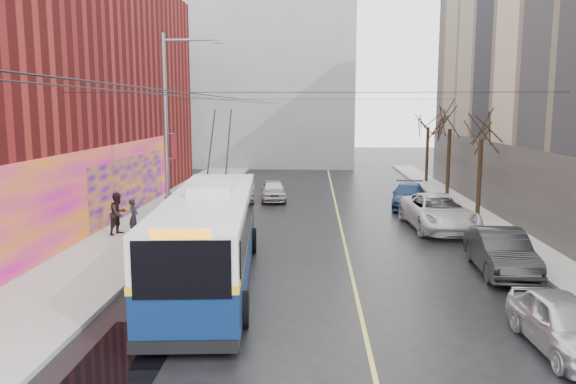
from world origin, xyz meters
name	(u,v)px	position (x,y,z in m)	size (l,w,h in m)	color
ground	(308,330)	(0.00, 0.00, 0.00)	(140.00, 140.00, 0.00)	black
sidewalk_left	(145,228)	(-8.00, 12.00, 0.07)	(4.00, 60.00, 0.15)	gray
sidewalk_right	(502,232)	(9.00, 12.00, 0.07)	(2.00, 60.00, 0.15)	gray
lane_line	(340,223)	(1.50, 14.00, 0.00)	(0.12, 50.00, 0.01)	#BFB74C
building_far	(255,77)	(-6.00, 44.99, 9.02)	(20.50, 12.10, 18.00)	gray
streetlight_pole	(170,131)	(-6.14, 10.00, 4.85)	(2.65, 0.60, 9.00)	slate
catenary_wires	(262,100)	(-2.54, 14.77, 6.25)	(18.00, 60.00, 0.22)	black
tree_near	(482,125)	(9.00, 16.00, 4.98)	(3.20, 3.20, 6.40)	black
tree_mid	(450,117)	(9.00, 23.00, 5.25)	(3.20, 3.20, 6.68)	black
tree_far	(428,117)	(9.00, 30.00, 5.14)	(3.20, 3.20, 6.57)	black
puddle	(131,351)	(-4.30, -1.48, 0.00)	(1.98, 3.61, 0.01)	black
pigeons_flying	(235,72)	(-3.38, 10.85, 7.42)	(2.68, 2.34, 0.94)	slate
trolleybus	(210,236)	(-3.34, 4.03, 1.61)	(3.56, 12.37, 5.80)	#091E48
parked_car_a	(564,323)	(6.22, -0.96, 0.68)	(1.62, 4.02, 1.37)	silver
parked_car_b	(501,252)	(6.82, 5.57, 0.77)	(1.64, 4.70, 1.55)	black
parked_car_c	(439,212)	(6.22, 12.89, 0.84)	(2.78, 6.03, 1.68)	silver
parked_car_d	(409,196)	(5.80, 18.83, 0.70)	(1.97, 4.84, 1.40)	navy
following_car	(273,190)	(-2.43, 21.08, 0.66)	(1.56, 3.88, 1.32)	#B6B5BA
pedestrian_a	(134,216)	(-8.06, 10.56, 0.95)	(0.58, 0.38, 1.60)	black
pedestrian_b	(118,213)	(-8.72, 10.41, 1.11)	(0.93, 0.73, 1.92)	black
pedestrian_c	(171,210)	(-6.75, 12.16, 0.98)	(1.07, 0.61, 1.65)	black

